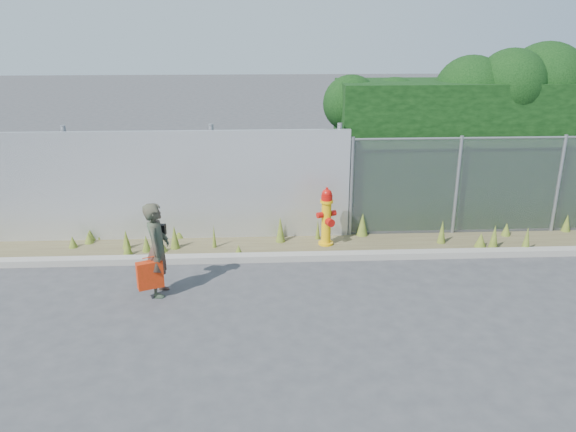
# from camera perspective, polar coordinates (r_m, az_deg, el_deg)

# --- Properties ---
(ground) EXTENTS (80.00, 80.00, 0.00)m
(ground) POSITION_cam_1_polar(r_m,az_deg,el_deg) (8.79, 2.45, -9.16)
(ground) COLOR #38383B
(ground) RESTS_ON ground
(curb) EXTENTS (16.00, 0.22, 0.12)m
(curb) POSITION_cam_1_polar(r_m,az_deg,el_deg) (10.38, 1.55, -4.15)
(curb) COLOR gray
(curb) RESTS_ON ground
(weed_strip) EXTENTS (16.00, 1.33, 0.52)m
(weed_strip) POSITION_cam_1_polar(r_m,az_deg,el_deg) (10.99, 1.48, -2.44)
(weed_strip) COLOR brown
(weed_strip) RESTS_ON ground
(corrugated_fence) EXTENTS (8.50, 0.21, 2.30)m
(corrugated_fence) POSITION_cam_1_polar(r_m,az_deg,el_deg) (11.41, -15.39, 2.89)
(corrugated_fence) COLOR #B8BAC0
(corrugated_fence) RESTS_ON ground
(chainlink_fence) EXTENTS (6.50, 0.07, 2.05)m
(chainlink_fence) POSITION_cam_1_polar(r_m,az_deg,el_deg) (12.23, 21.43, 2.96)
(chainlink_fence) COLOR gray
(chainlink_fence) RESTS_ON ground
(hedge) EXTENTS (7.63, 1.85, 3.79)m
(hedge) POSITION_cam_1_polar(r_m,az_deg,el_deg) (13.01, 21.01, 8.32)
(hedge) COLOR black
(hedge) RESTS_ON ground
(fire_hydrant) EXTENTS (0.40, 0.35, 1.18)m
(fire_hydrant) POSITION_cam_1_polar(r_m,az_deg,el_deg) (10.88, 3.92, -0.18)
(fire_hydrant) COLOR #E8AD0C
(fire_hydrant) RESTS_ON ground
(woman) EXTENTS (0.39, 0.57, 1.54)m
(woman) POSITION_cam_1_polar(r_m,az_deg,el_deg) (9.09, -13.11, -3.32)
(woman) COLOR #0E5D3D
(woman) RESTS_ON ground
(red_tote_bag) EXTENTS (0.40, 0.15, 0.52)m
(red_tote_bag) POSITION_cam_1_polar(r_m,az_deg,el_deg) (9.08, -13.84, -5.81)
(red_tote_bag) COLOR #A02809
(black_shoulder_bag) EXTENTS (0.23, 0.10, 0.17)m
(black_shoulder_bag) POSITION_cam_1_polar(r_m,az_deg,el_deg) (9.22, -13.02, -1.35)
(black_shoulder_bag) COLOR black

